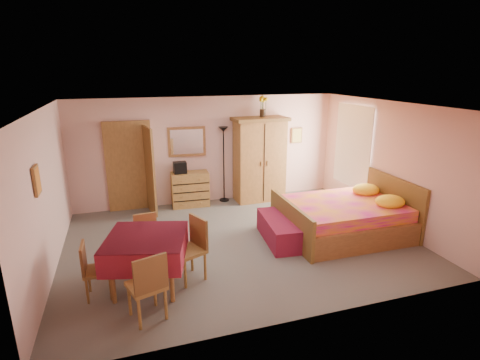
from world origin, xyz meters
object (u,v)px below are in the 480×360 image
object	(u,v)px
wall_mirror	(187,142)
stereo	(180,168)
bench	(278,230)
chair_south	(146,285)
chest_of_drawers	(190,189)
sunflower_vase	(263,106)
bed	(343,208)
chair_west	(98,270)
chair_north	(148,240)
floor_lamp	(224,165)
chair_east	(188,250)
dining_table	(148,262)
wardrobe	(260,160)

from	to	relation	value
wall_mirror	stereo	bearing A→B (deg)	-133.05
bench	chair_south	world-z (taller)	chair_south
wall_mirror	chest_of_drawers	bearing A→B (deg)	-86.20
sunflower_vase	bed	size ratio (longest dim) A/B	0.21
sunflower_vase	chair_west	world-z (taller)	sunflower_vase
chair_north	chair_west	distance (m)	1.09
floor_lamp	sunflower_vase	world-z (taller)	sunflower_vase
bed	chair_south	bearing A→B (deg)	-158.23
bench	chair_west	distance (m)	3.35
bench	chair_south	bearing A→B (deg)	-147.85
chair_west	stereo	bearing A→B (deg)	153.68
chest_of_drawers	stereo	bearing A→B (deg)	-177.03
chair_east	bed	bearing A→B (deg)	-100.22
floor_lamp	dining_table	world-z (taller)	floor_lamp
chest_of_drawers	wardrobe	world-z (taller)	wardrobe
wall_mirror	stereo	distance (m)	0.65
chest_of_drawers	sunflower_vase	xyz separation A→B (m)	(1.85, 0.00, 1.93)
wall_mirror	bed	xyz separation A→B (m)	(2.61, -2.77, -1.00)
stereo	chair_west	distance (m)	3.83
wall_mirror	chair_east	xyz separation A→B (m)	(-0.64, -3.52, -1.05)
bench	chair_north	xyz separation A→B (m)	(-2.45, -0.14, 0.20)
bench	chair_south	distance (m)	3.07
bed	chair_east	xyz separation A→B (m)	(-3.25, -0.75, -0.05)
wardrobe	sunflower_vase	xyz separation A→B (m)	(0.09, 0.08, 1.30)
wardrobe	bench	size ratio (longest dim) A/B	1.55
stereo	chair_north	size ratio (longest dim) A/B	0.35
stereo	chair_west	size ratio (longest dim) A/B	0.35
bench	dining_table	distance (m)	2.67
chest_of_drawers	chair_south	size ratio (longest dim) A/B	0.90
bench	dining_table	xyz separation A→B (m)	(-2.52, -0.86, 0.19)
dining_table	sunflower_vase	bearing A→B (deg)	46.90
chest_of_drawers	chair_west	xyz separation A→B (m)	(-1.97, -3.37, 0.01)
stereo	bed	bearing A→B (deg)	-42.04
wardrobe	dining_table	distance (m)	4.48
sunflower_vase	bed	xyz separation A→B (m)	(0.76, -2.56, -1.79)
floor_lamp	chair_south	xyz separation A→B (m)	(-2.22, -4.20, -0.45)
stereo	sunflower_vase	size ratio (longest dim) A/B	0.58
wall_mirror	chair_north	world-z (taller)	wall_mirror
sunflower_vase	chair_north	bearing A→B (deg)	-139.55
chair_north	chair_east	distance (m)	0.91
bed	chair_south	size ratio (longest dim) A/B	2.43
bed	chair_west	world-z (taller)	bed
floor_lamp	chair_west	size ratio (longest dim) A/B	2.20
wall_mirror	floor_lamp	distance (m)	1.08
bench	chair_south	size ratio (longest dim) A/B	1.37
wall_mirror	dining_table	xyz separation A→B (m)	(-1.26, -3.53, -1.13)
stereo	chair_east	world-z (taller)	stereo
wall_mirror	bench	world-z (taller)	wall_mirror
chest_of_drawers	stereo	xyz separation A→B (m)	(-0.22, 0.00, 0.56)
wall_mirror	wardrobe	distance (m)	1.85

